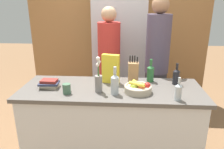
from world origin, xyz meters
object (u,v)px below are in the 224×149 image
object	(u,v)px
cereal_box	(111,69)
coffee_mug	(67,89)
fruit_bowl	(138,88)
knife_block	(133,72)
refrigerator	(119,49)
person_at_sink	(109,62)
bottle_vinegar	(150,73)
bottle_water	(178,91)
book_stack	(49,84)
person_in_blue	(157,59)
bottle_oil	(115,84)
bottle_wine	(176,76)
flower_vase	(99,81)

from	to	relation	value
cereal_box	coffee_mug	size ratio (longest dim) A/B	2.72
fruit_bowl	knife_block	distance (m)	0.31
refrigerator	person_at_sink	size ratio (longest dim) A/B	1.20
bottle_vinegar	knife_block	bearing A→B (deg)	-173.20
cereal_box	bottle_water	xyz separation A→B (m)	(0.65, -0.41, -0.07)
knife_block	bottle_water	bearing A→B (deg)	-49.02
book_stack	person_in_blue	distance (m)	1.37
coffee_mug	bottle_vinegar	world-z (taller)	bottle_vinegar
fruit_bowl	person_at_sink	distance (m)	0.90
person_at_sink	person_in_blue	xyz separation A→B (m)	(0.62, -0.09, 0.08)
book_stack	person_at_sink	bearing A→B (deg)	53.39
bottle_oil	bottle_wine	size ratio (longest dim) A/B	1.17
coffee_mug	bottle_oil	distance (m)	0.47
bottle_wine	person_at_sink	distance (m)	0.96
bottle_water	knife_block	bearing A→B (deg)	130.98
refrigerator	cereal_box	distance (m)	1.23
bottle_vinegar	flower_vase	bearing A→B (deg)	-148.29
fruit_bowl	bottle_vinegar	distance (m)	0.36
person_in_blue	person_at_sink	bearing A→B (deg)	149.42
bottle_water	person_in_blue	xyz separation A→B (m)	(-0.08, 0.89, 0.06)
flower_vase	cereal_box	size ratio (longest dim) A/B	1.14
person_at_sink	bottle_wine	bearing A→B (deg)	-36.63
cereal_box	book_stack	bearing A→B (deg)	-162.96
refrigerator	cereal_box	xyz separation A→B (m)	(-0.06, -1.23, 0.04)
refrigerator	flower_vase	world-z (taller)	refrigerator
cereal_box	knife_block	bearing A→B (deg)	10.42
bottle_oil	person_at_sink	size ratio (longest dim) A/B	0.16
refrigerator	bottle_vinegar	distance (m)	1.22
book_stack	fruit_bowl	bearing A→B (deg)	-3.80
bottle_water	cereal_box	bearing A→B (deg)	147.54
bottle_vinegar	bottle_wine	xyz separation A→B (m)	(0.27, -0.07, -0.01)
person_in_blue	bottle_vinegar	bearing A→B (deg)	-128.64
coffee_mug	person_in_blue	distance (m)	1.26
cereal_box	person_at_sink	distance (m)	0.58
book_stack	bottle_water	xyz separation A→B (m)	(1.27, -0.22, 0.04)
flower_vase	cereal_box	world-z (taller)	flower_vase
cereal_box	book_stack	size ratio (longest dim) A/B	1.54
flower_vase	book_stack	size ratio (longest dim) A/B	1.75
cereal_box	fruit_bowl	bearing A→B (deg)	-40.91
knife_block	bottle_vinegar	distance (m)	0.19
cereal_box	bottle_vinegar	xyz separation A→B (m)	(0.44, 0.07, -0.06)
cereal_box	bottle_wine	xyz separation A→B (m)	(0.71, -0.00, -0.07)
refrigerator	person_at_sink	xyz separation A→B (m)	(-0.12, -0.66, -0.05)
bottle_wine	person_in_blue	distance (m)	0.51
bottle_oil	bottle_wine	bearing A→B (deg)	25.69
coffee_mug	person_at_sink	xyz separation A→B (m)	(0.34, 0.90, 0.02)
bottle_oil	coffee_mug	bearing A→B (deg)	-178.49
knife_block	coffee_mug	world-z (taller)	knife_block
fruit_bowl	bottle_water	world-z (taller)	bottle_water
bottle_wine	refrigerator	bearing A→B (deg)	118.02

